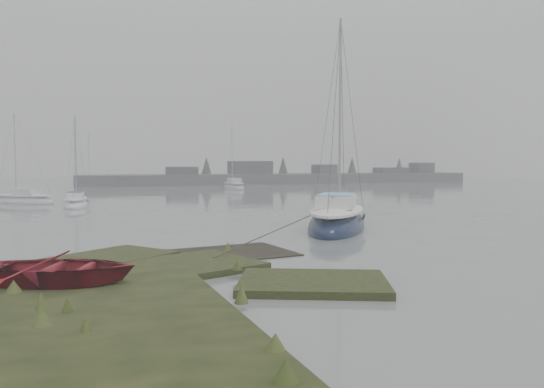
{
  "coord_description": "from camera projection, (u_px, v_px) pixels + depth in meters",
  "views": [
    {
      "loc": [
        -4.94,
        -11.77,
        2.94
      ],
      "look_at": [
        2.23,
        6.65,
        1.8
      ],
      "focal_mm": 35.0,
      "sensor_mm": 36.0,
      "label": 1
    }
  ],
  "objects": [
    {
      "name": "dinghy",
      "position": [
        60.0,
        268.0,
        11.95
      ],
      "size": [
        4.04,
        3.49,
        0.7
      ],
      "primitive_type": "imported",
      "rotation": [
        0.0,
        0.0,
        1.19
      ],
      "color": "maroon",
      "rests_on": "marsh_bank"
    },
    {
      "name": "sailboat_white",
      "position": [
        76.0,
        204.0,
        36.0
      ],
      "size": [
        1.94,
        4.89,
        6.75
      ],
      "rotation": [
        0.0,
        0.0,
        -0.08
      ],
      "color": "white",
      "rests_on": "ground"
    },
    {
      "name": "far_shoreline",
      "position": [
        291.0,
        177.0,
        80.16
      ],
      "size": [
        60.0,
        8.0,
        4.15
      ],
      "color": "#4C4F51",
      "rests_on": "ground"
    },
    {
      "name": "ground",
      "position": [
        135.0,
        202.0,
        40.81
      ],
      "size": [
        160.0,
        160.0,
        0.0
      ],
      "primitive_type": "plane",
      "color": "slate",
      "rests_on": "ground"
    },
    {
      "name": "sailboat_far_b",
      "position": [
        234.0,
        187.0,
        61.07
      ],
      "size": [
        2.09,
        5.83,
        8.14
      ],
      "rotation": [
        0.0,
        0.0,
        -0.03
      ],
      "color": "#A9AFB3",
      "rests_on": "ground"
    },
    {
      "name": "sailboat_far_a",
      "position": [
        24.0,
        201.0,
        38.89
      ],
      "size": [
        5.07,
        4.42,
        7.19
      ],
      "rotation": [
        0.0,
        0.0,
        0.92
      ],
      "color": "silver",
      "rests_on": "ground"
    },
    {
      "name": "sailboat_far_c",
      "position": [
        94.0,
        184.0,
        69.96
      ],
      "size": [
        5.56,
        3.97,
        7.55
      ],
      "rotation": [
        0.0,
        0.0,
        1.1
      ],
      "color": "silver",
      "rests_on": "ground"
    },
    {
      "name": "sailboat_main",
      "position": [
        337.0,
        222.0,
        23.69
      ],
      "size": [
        6.1,
        7.39,
        10.31
      ],
      "rotation": [
        0.0,
        0.0,
        -0.6
      ],
      "color": "#101B33",
      "rests_on": "ground"
    }
  ]
}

